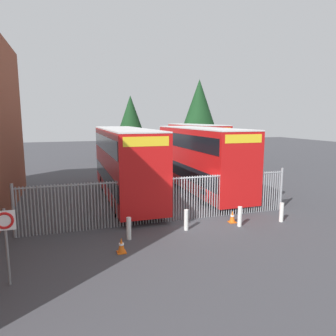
{
  "coord_description": "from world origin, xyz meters",
  "views": [
    {
      "loc": [
        -5.87,
        -14.02,
        5.02
      ],
      "look_at": [
        0.0,
        4.0,
        2.0
      ],
      "focal_mm": 33.32,
      "sensor_mm": 36.0,
      "label": 1
    }
  ],
  "objects": [
    {
      "name": "traffic_cone_by_gate",
      "position": [
        1.63,
        -1.12,
        0.29
      ],
      "size": [
        0.34,
        0.34,
        0.59
      ],
      "color": "orange",
      "rests_on": "ground"
    },
    {
      "name": "double_decker_bus_near_gate",
      "position": [
        -2.47,
        4.92,
        2.42
      ],
      "size": [
        2.54,
        10.81,
        4.42
      ],
      "color": "red",
      "rests_on": "ground"
    },
    {
      "name": "ground_plane",
      "position": [
        0.0,
        8.0,
        0.0
      ],
      "size": [
        100.0,
        100.0,
        0.0
      ],
      "primitive_type": "plane",
      "color": "#3D3D42"
    },
    {
      "name": "double_decker_bus_behind_fence_left",
      "position": [
        2.73,
        5.3,
        2.42
      ],
      "size": [
        2.54,
        10.81,
        4.42
      ],
      "color": "red",
      "rests_on": "ground"
    },
    {
      "name": "bollard_near_right",
      "position": [
        1.68,
        -1.7,
        0.47
      ],
      "size": [
        0.2,
        0.2,
        0.95
      ],
      "primitive_type": "cylinder",
      "color": "silver",
      "rests_on": "ground"
    },
    {
      "name": "double_decker_bus_behind_fence_right",
      "position": [
        7.02,
        16.17,
        2.42
      ],
      "size": [
        2.54,
        10.81,
        4.42
      ],
      "color": "red",
      "rests_on": "ground"
    },
    {
      "name": "tree_short_side",
      "position": [
        11.01,
        23.78,
        5.05
      ],
      "size": [
        4.5,
        4.5,
        8.27
      ],
      "color": "#4C3823",
      "rests_on": "ground"
    },
    {
      "name": "traffic_cone_mid_forecourt",
      "position": [
        -4.1,
        -2.9,
        0.29
      ],
      "size": [
        0.34,
        0.34,
        0.59
      ],
      "color": "orange",
      "rests_on": "ground"
    },
    {
      "name": "bollard_near_left",
      "position": [
        -3.57,
        -1.67,
        0.47
      ],
      "size": [
        0.2,
        0.2,
        0.95
      ],
      "primitive_type": "cylinder",
      "color": "silver",
      "rests_on": "ground"
    },
    {
      "name": "tree_mid_row",
      "position": [
        1.89,
        24.89,
        5.06
      ],
      "size": [
        3.9,
        3.9,
        7.86
      ],
      "color": "#4C3823",
      "rests_on": "ground"
    },
    {
      "name": "palisade_fence",
      "position": [
        -1.43,
        0.0,
        1.18
      ],
      "size": [
        13.54,
        0.14,
        2.35
      ],
      "color": "gray",
      "rests_on": "ground"
    },
    {
      "name": "tree_tall_back",
      "position": [
        10.02,
        22.25,
        6.17
      ],
      "size": [
        5.06,
        5.06,
        9.79
      ],
      "color": "#4C3823",
      "rests_on": "ground"
    },
    {
      "name": "bollard_far_right",
      "position": [
        3.98,
        -1.75,
        0.47
      ],
      "size": [
        0.2,
        0.2,
        0.95
      ],
      "primitive_type": "cylinder",
      "color": "silver",
      "rests_on": "ground"
    },
    {
      "name": "speed_limit_sign_post",
      "position": [
        -7.72,
        -4.15,
        1.78
      ],
      "size": [
        0.6,
        0.14,
        2.4
      ],
      "color": "slate",
      "rests_on": "ground"
    },
    {
      "name": "bollard_center_front",
      "position": [
        -0.89,
        -1.39,
        0.47
      ],
      "size": [
        0.2,
        0.2,
        0.95
      ],
      "primitive_type": "cylinder",
      "color": "silver",
      "rests_on": "ground"
    }
  ]
}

